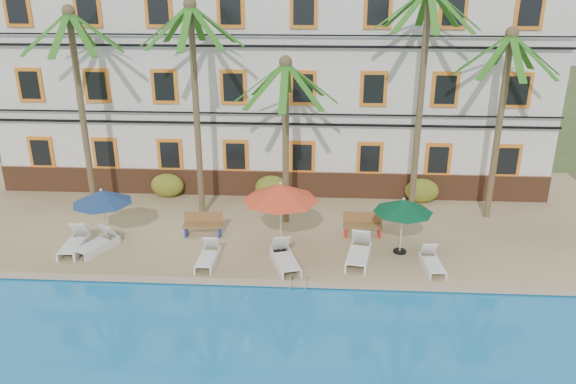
# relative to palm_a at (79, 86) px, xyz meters

# --- Properties ---
(ground) EXTENTS (100.00, 100.00, 0.00)m
(ground) POSITION_rel_palm_a_xyz_m (7.38, -4.82, -5.64)
(ground) COLOR #384C23
(ground) RESTS_ON ground
(pool_deck) EXTENTS (30.00, 12.00, 0.25)m
(pool_deck) POSITION_rel_palm_a_xyz_m (7.38, 0.18, -5.51)
(pool_deck) COLOR tan
(pool_deck) RESTS_ON ground
(pool_coping) EXTENTS (30.00, 0.35, 0.06)m
(pool_coping) POSITION_rel_palm_a_xyz_m (7.38, -5.72, -5.36)
(pool_coping) COLOR tan
(pool_coping) RESTS_ON pool_deck
(hotel_building) EXTENTS (25.40, 6.44, 10.22)m
(hotel_building) POSITION_rel_palm_a_xyz_m (7.38, 5.17, -0.26)
(hotel_building) COLOR silver
(hotel_building) RESTS_ON pool_deck
(palm_a) EXTENTS (3.97, 3.97, 8.48)m
(palm_a) POSITION_rel_palm_a_xyz_m (0.00, 0.00, 0.00)
(palm_a) COLOR brown
(palm_a) RESTS_ON pool_deck
(palm_b) EXTENTS (3.97, 3.97, 8.76)m
(palm_b) POSITION_rel_palm_a_xyz_m (4.73, -0.17, 0.16)
(palm_b) COLOR brown
(palm_b) RESTS_ON pool_deck
(palm_c) EXTENTS (3.97, 3.97, 6.74)m
(palm_c) POSITION_rel_palm_a_xyz_m (8.31, -0.64, -1.01)
(palm_c) COLOR brown
(palm_c) RESTS_ON pool_deck
(palm_d) EXTENTS (3.97, 3.97, 9.38)m
(palm_d) POSITION_rel_palm_a_xyz_m (13.54, 0.14, 0.51)
(palm_d) COLOR brown
(palm_d) RESTS_ON pool_deck
(palm_e) EXTENTS (3.97, 3.97, 7.74)m
(palm_e) POSITION_rel_palm_a_xyz_m (16.74, 0.33, -0.43)
(palm_e) COLOR brown
(palm_e) RESTS_ON pool_deck
(shrub_left) EXTENTS (1.50, 0.90, 1.10)m
(shrub_left) POSITION_rel_palm_a_xyz_m (2.74, 1.78, -4.84)
(shrub_left) COLOR #245819
(shrub_left) RESTS_ON pool_deck
(shrub_mid) EXTENTS (1.50, 0.90, 1.10)m
(shrub_mid) POSITION_rel_palm_a_xyz_m (7.52, 1.78, -4.84)
(shrub_mid) COLOR #245819
(shrub_mid) RESTS_ON pool_deck
(shrub_right) EXTENTS (1.50, 0.90, 1.10)m
(shrub_right) POSITION_rel_palm_a_xyz_m (14.23, 1.78, -4.84)
(shrub_right) COLOR #245819
(shrub_right) RESTS_ON pool_deck
(umbrella_blue) EXTENTS (2.22, 2.22, 2.23)m
(umbrella_blue) POSITION_rel_palm_a_xyz_m (1.68, -3.11, -3.49)
(umbrella_blue) COLOR black
(umbrella_blue) RESTS_ON pool_deck
(umbrella_red) EXTENTS (2.74, 2.74, 2.73)m
(umbrella_red) POSITION_rel_palm_a_xyz_m (8.30, -3.39, -3.05)
(umbrella_red) COLOR black
(umbrella_red) RESTS_ON pool_deck
(umbrella_green) EXTENTS (2.15, 2.15, 2.16)m
(umbrella_green) POSITION_rel_palm_a_xyz_m (12.67, -3.17, -3.55)
(umbrella_green) COLOR black
(umbrella_green) RESTS_ON pool_deck
(lounger_a) EXTENTS (0.76, 1.90, 0.89)m
(lounger_a) POSITION_rel_palm_a_xyz_m (0.70, -3.70, -5.10)
(lounger_a) COLOR white
(lounger_a) RESTS_ON pool_deck
(lounger_b) EXTENTS (1.28, 1.88, 0.84)m
(lounger_b) POSITION_rel_palm_a_xyz_m (1.53, -3.65, -5.11)
(lounger_b) COLOR white
(lounger_b) RESTS_ON pool_deck
(lounger_c) EXTENTS (0.66, 1.73, 0.81)m
(lounger_c) POSITION_rel_palm_a_xyz_m (5.80, -4.40, -5.12)
(lounger_c) COLOR white
(lounger_c) RESTS_ON pool_deck
(lounger_d) EXTENTS (1.25, 2.07, 0.92)m
(lounger_d) POSITION_rel_palm_a_xyz_m (8.53, -4.47, -5.09)
(lounger_d) COLOR white
(lounger_d) RESTS_ON pool_deck
(lounger_e) EXTENTS (1.09, 2.15, 0.97)m
(lounger_e) POSITION_rel_palm_a_xyz_m (11.13, -3.89, -5.07)
(lounger_e) COLOR white
(lounger_e) RESTS_ON pool_deck
(lounger_f) EXTENTS (0.72, 1.68, 0.77)m
(lounger_f) POSITION_rel_palm_a_xyz_m (13.61, -4.36, -5.13)
(lounger_f) COLOR white
(lounger_f) RESTS_ON pool_deck
(bench_left) EXTENTS (1.53, 0.60, 0.93)m
(bench_left) POSITION_rel_palm_a_xyz_m (5.17, -2.15, -4.92)
(bench_left) COLOR olive
(bench_left) RESTS_ON pool_deck
(bench_right) EXTENTS (1.51, 0.51, 0.93)m
(bench_right) POSITION_rel_palm_a_xyz_m (11.38, -1.80, -4.92)
(bench_right) COLOR olive
(bench_right) RESTS_ON pool_deck
(pool_ladder) EXTENTS (0.54, 0.74, 0.74)m
(pool_ladder) POSITION_rel_palm_a_xyz_m (9.05, -5.82, -5.39)
(pool_ladder) COLOR silver
(pool_ladder) RESTS_ON ground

